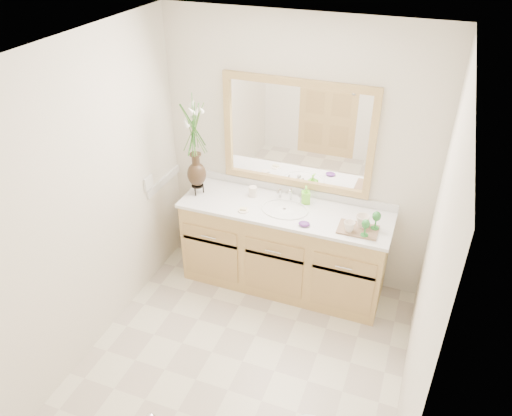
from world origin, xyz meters
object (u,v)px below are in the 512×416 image
at_px(flower_vase, 194,137).
at_px(soap_bottle, 306,196).
at_px(tumbler, 253,191).
at_px(tray, 358,229).

bearing_deg(flower_vase, soap_bottle, 10.65).
height_order(tumbler, tray, tumbler).
height_order(flower_vase, soap_bottle, flower_vase).
xyz_separation_m(flower_vase, tumbler, (0.48, 0.13, -0.51)).
bearing_deg(soap_bottle, flower_vase, 169.61).
height_order(flower_vase, tray, flower_vase).
xyz_separation_m(flower_vase, soap_bottle, (0.96, 0.18, -0.48)).
height_order(soap_bottle, tray, soap_bottle).
bearing_deg(flower_vase, tumbler, 14.87).
distance_m(flower_vase, tumbler, 0.71).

